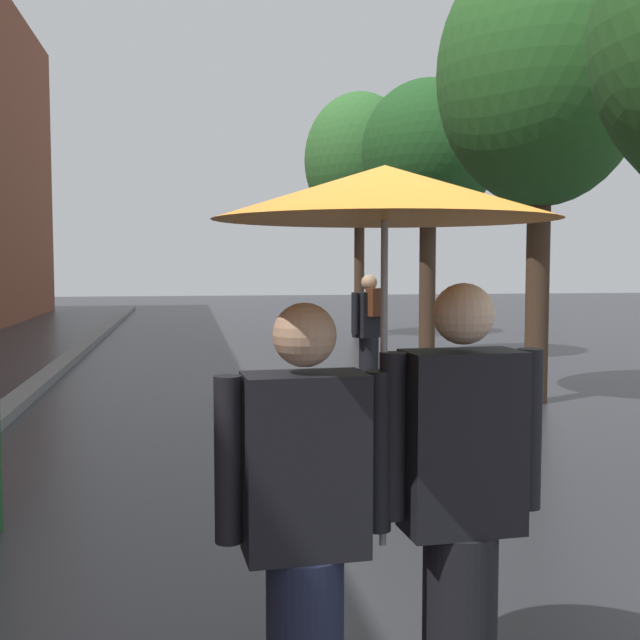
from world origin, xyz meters
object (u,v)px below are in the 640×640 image
Objects in this scene: street_tree_3 at (360,161)px; pedestrian_walking_midground at (370,332)px; couple_under_umbrella at (385,371)px; street_tree_1 at (542,76)px; street_tree_2 at (429,154)px.

street_tree_3 is 3.57× the size of pedestrian_walking_midground.
street_tree_3 reaches higher than pedestrian_walking_midground.
street_tree_3 is 2.76× the size of couple_under_umbrella.
street_tree_1 is at bearing 61.36° from couple_under_umbrella.
street_tree_1 is 9.02m from street_tree_3.
street_tree_3 reaches higher than street_tree_1.
street_tree_1 reaches higher than street_tree_2.
street_tree_2 is at bearing 72.01° from couple_under_umbrella.
street_tree_2 is 4.42m from street_tree_3.
couple_under_umbrella is (-3.38, -15.73, -2.73)m from street_tree_3.
street_tree_1 is 1.12× the size of street_tree_2.
street_tree_1 is 8.09m from couple_under_umbrella.
couple_under_umbrella is (-3.66, -6.71, -2.64)m from street_tree_1.
pedestrian_walking_midground is (1.70, 7.49, -0.54)m from couple_under_umbrella.
street_tree_2 is at bearing 62.77° from pedestrian_walking_midground.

